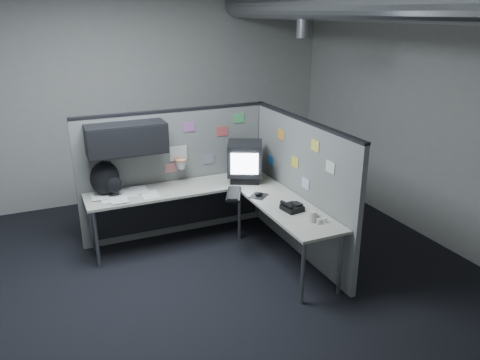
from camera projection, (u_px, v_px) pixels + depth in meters
name	position (u px, v px, depth m)	size (l,w,h in m)	color
room	(269.00, 81.00, 4.63)	(5.62, 5.62, 3.22)	black
partition_back	(163.00, 162.00, 5.75)	(2.44, 0.42, 1.63)	slate
partition_right	(300.00, 187.00, 5.45)	(0.07, 2.23, 1.63)	slate
desk	(210.00, 201.00, 5.58)	(2.31, 2.11, 0.73)	#ADAB9C
monitor	(245.00, 161.00, 5.86)	(0.57, 0.57, 0.48)	black
keyboard	(234.00, 194.00, 5.43)	(0.34, 0.46, 0.04)	black
mouse	(259.00, 195.00, 5.41)	(0.27, 0.27, 0.05)	black
phone	(292.00, 207.00, 5.02)	(0.22, 0.23, 0.10)	black
bottles	(318.00, 219.00, 4.75)	(0.14, 0.15, 0.08)	silver
cup	(313.00, 217.00, 4.74)	(0.08, 0.08, 0.11)	beige
papers	(124.00, 195.00, 5.42)	(0.75, 0.48, 0.02)	white
backpack	(106.00, 179.00, 5.38)	(0.39, 0.35, 0.41)	black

